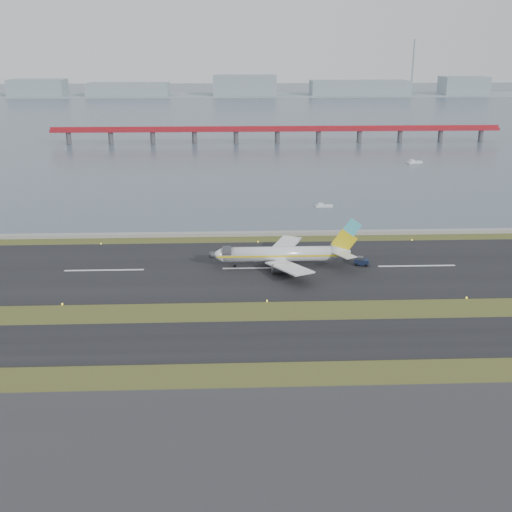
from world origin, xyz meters
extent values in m
plane|color=#37491A|center=(0.00, 0.00, 0.00)|extent=(1000.00, 1000.00, 0.00)
cube|color=#303032|center=(0.00, -55.00, 0.05)|extent=(1000.00, 50.00, 0.10)
cube|color=black|center=(0.00, -12.00, 0.05)|extent=(1000.00, 18.00, 0.10)
cube|color=black|center=(0.00, 30.00, 0.05)|extent=(1000.00, 45.00, 0.10)
cube|color=gray|center=(0.00, 60.00, 0.50)|extent=(1000.00, 2.50, 1.00)
cube|color=#485A67|center=(0.00, 460.00, 0.00)|extent=(1400.00, 800.00, 1.30)
cube|color=maroon|center=(20.00, 250.00, 7.50)|extent=(260.00, 5.00, 1.60)
cube|color=maroon|center=(20.00, 250.00, 9.00)|extent=(260.00, 0.40, 1.40)
cylinder|color=#4C4C51|center=(-76.00, 250.00, 3.00)|extent=(2.80, 2.80, 7.00)
cylinder|color=#4C4C51|center=(20.00, 250.00, 3.00)|extent=(2.80, 2.80, 7.00)
cylinder|color=#4C4C51|center=(116.00, 250.00, 3.00)|extent=(2.80, 2.80, 7.00)
cube|color=#86969E|center=(0.00, 620.00, 0.00)|extent=(1400.00, 80.00, 1.00)
cube|color=#86969E|center=(-220.00, 620.00, 9.00)|extent=(60.00, 35.00, 18.00)
cube|color=#86969E|center=(-120.00, 620.00, 7.00)|extent=(90.00, 35.00, 14.00)
cube|color=#86969E|center=(10.00, 620.00, 11.00)|extent=(70.00, 35.00, 22.00)
cube|color=#86969E|center=(140.00, 620.00, 8.00)|extent=(110.00, 35.00, 16.00)
cube|color=#86969E|center=(260.00, 620.00, 10.00)|extent=(50.00, 35.00, 20.00)
cylinder|color=#86969E|center=(200.00, 620.00, 30.00)|extent=(1.80, 1.80, 60.00)
cylinder|color=white|center=(4.10, 30.97, 3.50)|extent=(28.00, 3.80, 3.80)
cone|color=white|center=(-11.50, 30.97, 3.50)|extent=(3.20, 3.80, 3.80)
cone|color=white|center=(20.30, 30.97, 3.80)|extent=(5.00, 3.80, 3.80)
cube|color=yellow|center=(4.10, 29.05, 3.50)|extent=(31.00, 0.06, 0.45)
cube|color=yellow|center=(4.10, 32.89, 3.50)|extent=(31.00, 0.06, 0.45)
cube|color=white|center=(6.30, 22.47, 2.80)|extent=(11.31, 15.89, 1.66)
cube|color=white|center=(6.30, 39.47, 2.80)|extent=(11.31, 15.89, 1.66)
cylinder|color=#38393D|center=(4.60, 24.97, 1.60)|extent=(4.20, 2.10, 2.10)
cylinder|color=#38393D|center=(4.60, 36.97, 1.60)|extent=(4.20, 2.10, 2.10)
cube|color=yellow|center=(21.10, 30.97, 6.70)|extent=(6.80, 0.35, 6.85)
cube|color=#4DC8DC|center=(23.00, 30.97, 10.40)|extent=(4.85, 0.37, 4.90)
cube|color=white|center=(20.60, 27.17, 4.30)|extent=(5.64, 6.80, 0.22)
cube|color=white|center=(20.60, 34.77, 4.30)|extent=(5.64, 6.80, 0.22)
cylinder|color=black|center=(-6.90, 30.97, 0.45)|extent=(0.80, 0.28, 0.80)
cylinder|color=black|center=(5.60, 28.17, 0.55)|extent=(1.00, 0.38, 1.00)
cylinder|color=black|center=(5.60, 33.77, 0.55)|extent=(1.00, 0.38, 1.00)
cube|color=#121B33|center=(25.88, 31.18, 1.02)|extent=(4.07, 3.03, 1.36)
cube|color=#38393D|center=(25.45, 31.32, 1.93)|extent=(2.02, 2.10, 0.79)
cylinder|color=black|center=(24.42, 30.69, 0.40)|extent=(0.86, 0.56, 0.79)
cylinder|color=black|center=(24.96, 32.42, 0.40)|extent=(0.86, 0.56, 0.79)
cylinder|color=black|center=(26.80, 29.94, 0.40)|extent=(0.86, 0.56, 0.79)
cylinder|color=black|center=(27.34, 31.67, 0.40)|extent=(0.86, 0.56, 0.79)
cube|color=silver|center=(25.19, 94.15, 0.35)|extent=(6.13, 2.13, 0.78)
cube|color=silver|center=(23.89, 94.10, 1.04)|extent=(1.78, 1.45, 0.78)
cube|color=silver|center=(81.27, 179.41, 0.44)|extent=(8.10, 5.19, 1.00)
cube|color=silver|center=(79.73, 178.78, 1.33)|extent=(2.72, 2.48, 1.00)
camera|label=1|loc=(-7.91, -124.26, 54.32)|focal=45.00mm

